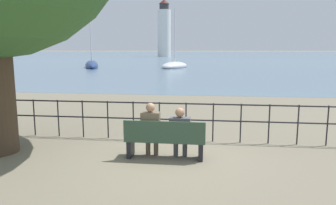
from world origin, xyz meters
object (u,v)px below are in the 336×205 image
at_px(park_bench, 165,140).
at_px(seated_person_right, 180,130).
at_px(sailboat_2, 175,66).
at_px(harbor_lighthouse, 164,30).
at_px(seated_person_left, 151,128).
at_px(sailboat_0, 92,65).

bearing_deg(park_bench, seated_person_right, 13.13).
xyz_separation_m(sailboat_2, harbor_lighthouse, (-10.19, 63.18, 8.13)).
height_order(park_bench, seated_person_right, seated_person_right).
xyz_separation_m(seated_person_right, harbor_lighthouse, (-14.20, 99.21, 7.74)).
height_order(seated_person_left, sailboat_0, sailboat_0).
height_order(seated_person_left, seated_person_right, seated_person_left).
relative_size(seated_person_right, sailboat_0, 0.14).
height_order(sailboat_0, sailboat_2, sailboat_2).
bearing_deg(seated_person_right, harbor_lighthouse, 98.15).
relative_size(park_bench, seated_person_left, 1.43).
relative_size(seated_person_right, sailboat_2, 0.15).
bearing_deg(seated_person_left, sailboat_2, 95.30).
bearing_deg(seated_person_right, seated_person_left, -179.82).
xyz_separation_m(park_bench, seated_person_left, (-0.33, 0.08, 0.26)).
distance_m(sailboat_0, harbor_lighthouse, 64.28).
xyz_separation_m(seated_person_left, seated_person_right, (0.67, 0.00, -0.04)).
bearing_deg(sailboat_0, park_bench, -88.52).
xyz_separation_m(park_bench, sailboat_0, (-14.84, 35.53, -0.14)).
xyz_separation_m(sailboat_0, harbor_lighthouse, (0.98, 63.76, 8.10)).
distance_m(seated_person_right, harbor_lighthouse, 100.52).
bearing_deg(park_bench, seated_person_left, 167.22).
height_order(sailboat_2, harbor_lighthouse, harbor_lighthouse).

